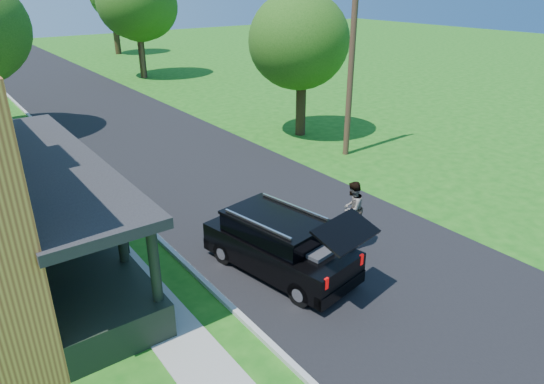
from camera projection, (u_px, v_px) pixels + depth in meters
ground at (376, 276)px, 13.53m from camera, size 140.00×140.00×0.00m
street at (120, 121)px, 28.30m from camera, size 8.00×120.00×0.02m
curb at (46, 133)px, 26.11m from camera, size 0.15×120.00×0.12m
sidewalk at (15, 138)px, 25.27m from camera, size 1.30×120.00×0.03m
black_suv at (280, 244)px, 13.45m from camera, size 2.62×5.06×2.24m
skateboarder at (352, 208)px, 14.32m from camera, size 0.97×0.86×1.67m
skateboard at (354, 235)px, 15.00m from camera, size 0.48×0.51×0.64m
tree_right_near at (301, 45)px, 24.05m from camera, size 5.09×4.91×7.24m
tree_right_mid at (136, 3)px, 38.57m from camera, size 7.22×7.03×8.95m
utility_pole_near at (352, 51)px, 21.09m from camera, size 1.69×0.29×9.20m
utility_pole_far at (138, 11)px, 38.39m from camera, size 1.63×0.35×10.35m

